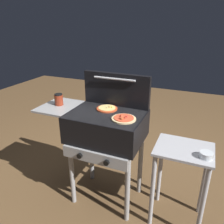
{
  "coord_description": "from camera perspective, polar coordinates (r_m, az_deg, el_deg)",
  "views": [
    {
      "loc": [
        0.73,
        -1.59,
        1.63
      ],
      "look_at": [
        0.05,
        0.0,
        0.92
      ],
      "focal_mm": 35.81,
      "sensor_mm": 36.0,
      "label": 1
    }
  ],
  "objects": [
    {
      "name": "grill_lid_open",
      "position": [
        2.03,
        1.08,
        5.77
      ],
      "size": [
        0.63,
        0.08,
        0.3
      ],
      "color": "black",
      "rests_on": "grill"
    },
    {
      "name": "pizza_pepperoni",
      "position": [
        1.78,
        2.97,
        -1.66
      ],
      "size": [
        0.2,
        0.2,
        0.04
      ],
      "color": "beige",
      "rests_on": "grill"
    },
    {
      "name": "sauce_jar",
      "position": [
        2.13,
        -13.44,
        3.12
      ],
      "size": [
        0.08,
        0.08,
        0.11
      ],
      "color": "maroon",
      "rests_on": "grill"
    },
    {
      "name": "grill",
      "position": [
        1.96,
        -1.78,
        -4.2
      ],
      "size": [
        0.96,
        0.53,
        0.9
      ],
      "color": "black",
      "rests_on": "ground_plane"
    },
    {
      "name": "pizza_cheese",
      "position": [
        1.98,
        -1.24,
        0.94
      ],
      "size": [
        0.19,
        0.19,
        0.03
      ],
      "color": "#C64723",
      "rests_on": "grill"
    },
    {
      "name": "prep_table",
      "position": [
        1.95,
        17.28,
        -13.84
      ],
      "size": [
        0.44,
        0.36,
        0.72
      ],
      "color": "#B2B2B7",
      "rests_on": "ground_plane"
    },
    {
      "name": "topping_bowl_near",
      "position": [
        1.76,
        22.93,
        -10.15
      ],
      "size": [
        0.09,
        0.09,
        0.04
      ],
      "color": "silver",
      "rests_on": "prep_table"
    },
    {
      "name": "ground_plane",
      "position": [
        2.39,
        -1.18,
        -20.61
      ],
      "size": [
        8.0,
        8.0,
        0.0
      ],
      "primitive_type": "plane",
      "color": "brown"
    }
  ]
}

